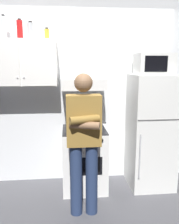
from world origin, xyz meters
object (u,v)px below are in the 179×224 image
(stove_oven, at_px, (84,159))
(cooking_pot, at_px, (95,126))
(refrigerator, at_px, (151,132))
(bottle_vodka_clear, at_px, (4,28))
(range_hood, at_px, (83,75))
(microwave, at_px, (154,64))
(bottle_soda_red, at_px, (20,30))
(person_standing, at_px, (84,140))
(bottle_canister_steel, at_px, (31,31))
(bottle_spice_jar, at_px, (47,34))
(upper_cabinet, at_px, (22,63))

(stove_oven, xyz_separation_m, cooking_pot, (0.13, -0.12, 0.50))
(refrigerator, distance_m, bottle_vodka_clear, 2.41)
(range_hood, bearing_deg, refrigerator, -7.55)
(refrigerator, bearing_deg, bottle_vodka_clear, 176.17)
(microwave, relative_size, cooking_pot, 1.57)
(stove_oven, xyz_separation_m, refrigerator, (0.95, 0.00, 0.37))
(bottle_soda_red, height_order, bottle_vodka_clear, bottle_vodka_clear)
(stove_oven, xyz_separation_m, microwave, (0.95, 0.02, 1.31))
(person_standing, bearing_deg, refrigerator, 31.23)
(person_standing, bearing_deg, bottle_canister_steel, 130.97)
(refrigerator, relative_size, bottle_spice_jar, 10.69)
(microwave, bearing_deg, refrigerator, -89.10)
(refrigerator, bearing_deg, person_standing, -148.77)
(cooking_pot, distance_m, bottle_spice_jar, 1.35)
(stove_oven, distance_m, person_standing, 0.77)
(upper_cabinet, distance_m, bottle_soda_red, 0.42)
(stove_oven, bearing_deg, bottle_canister_steel, 170.54)
(range_hood, bearing_deg, bottle_vodka_clear, 179.69)
(bottle_canister_steel, bearing_deg, bottle_soda_red, -179.54)
(cooking_pot, height_order, bottle_canister_steel, bottle_canister_steel)
(stove_oven, bearing_deg, refrigerator, 0.04)
(bottle_canister_steel, bearing_deg, upper_cabinet, 174.10)
(bottle_vodka_clear, bearing_deg, cooking_pot, -12.44)
(microwave, bearing_deg, person_standing, -148.00)
(range_hood, relative_size, cooking_pot, 2.45)
(upper_cabinet, xyz_separation_m, range_hood, (0.80, 0.00, -0.15))
(range_hood, xyz_separation_m, bottle_spice_jar, (-0.47, -0.00, 0.52))
(range_hood, distance_m, microwave, 0.97)
(bottle_spice_jar, bearing_deg, upper_cabinet, 179.68)
(upper_cabinet, height_order, bottle_spice_jar, bottle_spice_jar)
(stove_oven, relative_size, bottle_canister_steel, 3.93)
(bottle_vodka_clear, bearing_deg, upper_cabinet, -1.83)
(range_hood, height_order, bottle_canister_steel, bottle_canister_steel)
(microwave, xyz_separation_m, bottle_canister_steel, (-1.62, 0.09, 0.41))
(stove_oven, height_order, bottle_vodka_clear, bottle_vodka_clear)
(refrigerator, height_order, bottle_canister_steel, bottle_canister_steel)
(upper_cabinet, relative_size, bottle_vodka_clear, 3.01)
(cooking_pot, bearing_deg, bottle_canister_steel, 163.93)
(bottle_spice_jar, bearing_deg, cooking_pot, -22.03)
(microwave, bearing_deg, upper_cabinet, 176.52)
(refrigerator, bearing_deg, bottle_soda_red, 176.41)
(refrigerator, bearing_deg, cooking_pot, -171.68)
(bottle_spice_jar, bearing_deg, range_hood, 0.38)
(microwave, xyz_separation_m, bottle_soda_red, (-1.76, 0.09, 0.43))
(upper_cabinet, distance_m, microwave, 1.75)
(bottle_vodka_clear, bearing_deg, stove_oven, -7.46)
(bottle_canister_steel, bearing_deg, range_hood, 1.22)
(upper_cabinet, height_order, refrigerator, upper_cabinet)
(range_hood, xyz_separation_m, refrigerator, (0.95, -0.13, -0.80))
(cooking_pot, height_order, bottle_soda_red, bottle_soda_red)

